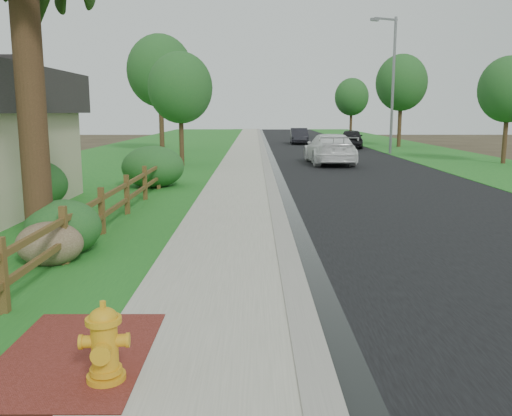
{
  "coord_description": "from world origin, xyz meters",
  "views": [
    {
      "loc": [
        -0.23,
        -6.57,
        2.73
      ],
      "look_at": [
        -0.2,
        3.2,
        0.99
      ],
      "focal_mm": 38.0,
      "sensor_mm": 36.0,
      "label": 1
    }
  ],
  "objects_px": {
    "white_suv": "(330,149)",
    "ranch_fence": "(115,200)",
    "fire_hydrant": "(105,345)",
    "streetlight": "(391,78)",
    "dark_car_mid": "(351,138)"
  },
  "relations": [
    {
      "from": "white_suv",
      "to": "ranch_fence",
      "type": "bearing_deg",
      "value": 63.03
    },
    {
      "from": "ranch_fence",
      "to": "white_suv",
      "type": "distance_m",
      "value": 17.34
    },
    {
      "from": "fire_hydrant",
      "to": "streetlight",
      "type": "relative_size",
      "value": 0.1
    },
    {
      "from": "ranch_fence",
      "to": "streetlight",
      "type": "height_order",
      "value": "streetlight"
    },
    {
      "from": "ranch_fence",
      "to": "fire_hydrant",
      "type": "relative_size",
      "value": 20.44
    },
    {
      "from": "white_suv",
      "to": "dark_car_mid",
      "type": "relative_size",
      "value": 1.3
    },
    {
      "from": "dark_car_mid",
      "to": "fire_hydrant",
      "type": "bearing_deg",
      "value": 85.05
    },
    {
      "from": "ranch_fence",
      "to": "dark_car_mid",
      "type": "bearing_deg",
      "value": 69.34
    },
    {
      "from": "white_suv",
      "to": "streetlight",
      "type": "bearing_deg",
      "value": -126.94
    },
    {
      "from": "ranch_fence",
      "to": "white_suv",
      "type": "bearing_deg",
      "value": 64.89
    },
    {
      "from": "fire_hydrant",
      "to": "white_suv",
      "type": "height_order",
      "value": "white_suv"
    },
    {
      "from": "dark_car_mid",
      "to": "white_suv",
      "type": "bearing_deg",
      "value": 83.81
    },
    {
      "from": "ranch_fence",
      "to": "white_suv",
      "type": "relative_size",
      "value": 3.09
    },
    {
      "from": "fire_hydrant",
      "to": "ranch_fence",
      "type": "bearing_deg",
      "value": 103.4
    },
    {
      "from": "dark_car_mid",
      "to": "ranch_fence",
      "type": "bearing_deg",
      "value": 78.04
    }
  ]
}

